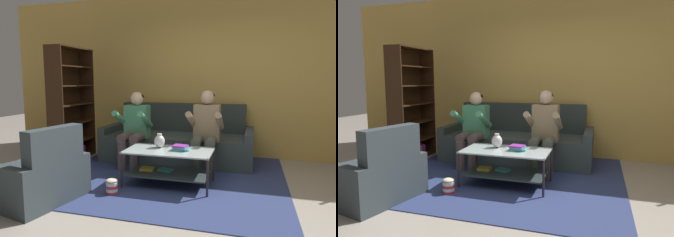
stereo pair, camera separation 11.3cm
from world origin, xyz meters
TOP-DOWN VIEW (x-y plane):
  - ground at (0.00, 0.00)m, footprint 16.80×16.80m
  - back_partition at (0.00, 2.46)m, footprint 8.40×0.12m
  - couch at (-0.62, 1.91)m, footprint 2.49×0.96m
  - person_seated_left at (-1.18, 1.34)m, footprint 0.50×0.58m
  - person_seated_right at (-0.06, 1.34)m, footprint 0.50×0.58m
  - coffee_table at (-0.44, 0.66)m, footprint 1.12×0.60m
  - area_rug at (-0.53, 1.16)m, footprint 3.18×3.19m
  - vase at (-0.59, 0.76)m, footprint 0.14×0.14m
  - book_stack at (-0.29, 0.69)m, footprint 0.23×0.20m
  - bookshelf at (-2.42, 1.44)m, footprint 0.31×0.96m
  - armchair at (-1.71, -0.23)m, footprint 0.98×1.06m
  - popcorn_tub at (-1.01, 0.17)m, footprint 0.14×0.14m

SIDE VIEW (x-z plane):
  - ground at x=0.00m, z-range 0.00..0.00m
  - area_rug at x=-0.53m, z-range 0.00..0.01m
  - popcorn_tub at x=-1.01m, z-range 0.00..0.19m
  - armchair at x=-1.71m, z-range -0.16..0.71m
  - couch at x=-0.62m, z-range -0.17..0.78m
  - coffee_table at x=-0.44m, z-range 0.08..0.54m
  - book_stack at x=-0.29m, z-range 0.47..0.53m
  - vase at x=-0.59m, z-range 0.46..0.65m
  - person_seated_left at x=-1.18m, z-range 0.06..1.24m
  - person_seated_right at x=-0.06m, z-range 0.06..1.27m
  - bookshelf at x=-2.42m, z-range -0.17..1.74m
  - back_partition at x=0.00m, z-range 0.00..2.90m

